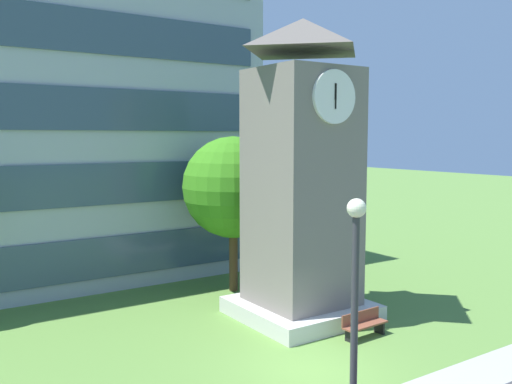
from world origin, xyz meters
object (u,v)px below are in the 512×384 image
(park_bench, at_px, (364,324))
(clock_tower, at_px, (302,187))
(tree_near_tower, at_px, (233,187))
(street_lamp, at_px, (355,313))
(tree_by_building, at_px, (309,198))

(park_bench, bearing_deg, clock_tower, 98.73)
(park_bench, height_order, tree_near_tower, tree_near_tower)
(clock_tower, distance_m, street_lamp, 10.51)
(park_bench, bearing_deg, tree_by_building, 60.37)
(park_bench, height_order, street_lamp, street_lamp)
(park_bench, distance_m, street_lamp, 9.00)
(clock_tower, distance_m, tree_by_building, 9.49)
(street_lamp, distance_m, tree_near_tower, 14.34)
(tree_by_building, bearing_deg, street_lamp, -126.66)
(street_lamp, bearing_deg, tree_by_building, 53.34)
(street_lamp, distance_m, tree_by_building, 19.74)
(street_lamp, bearing_deg, clock_tower, 57.09)
(tree_near_tower, bearing_deg, tree_by_building, 22.04)
(tree_near_tower, bearing_deg, park_bench, -84.51)
(tree_by_building, bearing_deg, tree_near_tower, -157.96)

